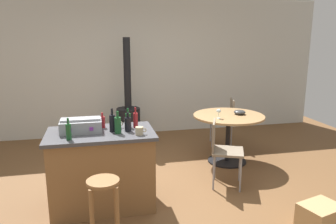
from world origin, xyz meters
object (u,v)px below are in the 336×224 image
object	(u,v)px
bottle_0	(102,122)
bottle_3	(135,120)
wine_glass	(219,111)
kitchen_island	(102,169)
wood_stove	(128,117)
bottle_2	(112,123)
folding_chair_near	(223,148)
bottle_1	(69,131)
wooden_stool	(104,201)
toolbox	(81,126)
serving_bowl	(240,112)
cup_0	(117,124)
bottle_6	(128,120)
cup_1	(139,131)
dining_table	(228,126)
cardboard_box	(320,218)
folding_chair_far	(225,118)
bottle_5	(118,125)
bottle_4	(128,124)

from	to	relation	value
bottle_0	bottle_3	bearing A→B (deg)	-12.04
bottle_3	wine_glass	bearing A→B (deg)	28.60
kitchen_island	wood_stove	bearing A→B (deg)	76.90
bottle_2	bottle_3	size ratio (longest dim) A/B	1.10
folding_chair_near	wine_glass	xyz separation A→B (m)	(0.17, 0.61, 0.35)
bottle_0	bottle_1	bearing A→B (deg)	-131.36
wooden_stool	folding_chair_near	distance (m)	1.88
bottle_2	toolbox	bearing A→B (deg)	171.10
toolbox	serving_bowl	xyz separation A→B (m)	(2.36, 0.95, -0.18)
kitchen_island	bottle_2	bearing A→B (deg)	-3.86
kitchen_island	wine_glass	size ratio (longest dim) A/B	8.39
toolbox	cup_0	bearing A→B (deg)	11.40
bottle_6	cup_1	bearing A→B (deg)	-75.04
dining_table	wine_glass	xyz separation A→B (m)	(-0.24, -0.17, 0.28)
dining_table	cardboard_box	bearing A→B (deg)	-84.79
bottle_0	bottle_3	world-z (taller)	bottle_3
dining_table	cup_0	bearing A→B (deg)	-154.03
bottle_0	cardboard_box	distance (m)	2.58
cup_0	bottle_1	bearing A→B (deg)	-146.41
toolbox	wine_glass	bearing A→B (deg)	21.82
dining_table	folding_chair_far	xyz separation A→B (m)	(0.29, 0.83, -0.09)
bottle_5	wine_glass	size ratio (longest dim) A/B	1.75
folding_chair_near	cup_0	distance (m)	1.43
wood_stove	cup_0	bearing A→B (deg)	-98.96
bottle_4	cup_0	world-z (taller)	bottle_4
bottle_5	wooden_stool	bearing A→B (deg)	-105.19
cup_1	bottle_2	bearing A→B (deg)	145.63
folding_chair_far	serving_bowl	distance (m)	0.88
wood_stove	bottle_5	xyz separation A→B (m)	(-0.36, -2.48, 0.52)
wood_stove	cup_1	world-z (taller)	wood_stove
bottle_2	bottle_3	xyz separation A→B (m)	(0.28, 0.11, -0.01)
toolbox	bottle_2	size ratio (longest dim) A/B	1.71
wooden_stool	toolbox	bearing A→B (deg)	103.11
wooden_stool	cardboard_box	distance (m)	2.20
serving_bowl	bottle_2	bearing A→B (deg)	-153.50
bottle_1	bottle_2	world-z (taller)	bottle_2
bottle_5	serving_bowl	xyz separation A→B (m)	(1.96, 1.09, -0.20)
wooden_stool	cup_1	xyz separation A→B (m)	(0.42, 0.62, 0.47)
toolbox	cardboard_box	size ratio (longest dim) A/B	1.14
kitchen_island	wine_glass	world-z (taller)	wine_glass
bottle_0	bottle_2	world-z (taller)	bottle_2
wooden_stool	toolbox	size ratio (longest dim) A/B	1.51
wood_stove	cardboard_box	bearing A→B (deg)	-64.80
wood_stove	cup_0	xyz separation A→B (m)	(-0.36, -2.25, 0.47)
bottle_0	serving_bowl	xyz separation A→B (m)	(2.12, 0.81, -0.17)
dining_table	wood_stove	bearing A→B (deg)	135.52
folding_chair_far	cup_0	xyz separation A→B (m)	(-2.06, -1.69, 0.45)
bottle_4	wine_glass	distance (m)	1.67
folding_chair_near	bottle_6	size ratio (longest dim) A/B	3.84
toolbox	bottle_0	distance (m)	0.28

